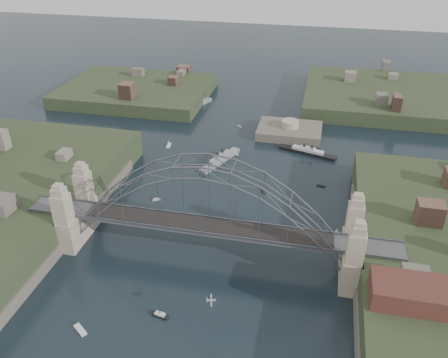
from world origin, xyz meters
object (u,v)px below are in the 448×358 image
at_px(naval_cruiser_far, 198,104).
at_px(ocean_liner, 308,152).
at_px(bridge, 206,211).
at_px(fort_island, 289,136).
at_px(wharf_shed, 429,296).
at_px(naval_cruiser_near, 220,160).

bearing_deg(naval_cruiser_far, ocean_liner, -36.21).
bearing_deg(ocean_liner, bridge, -108.81).
xyz_separation_m(fort_island, wharf_shed, (32.00, -84.00, 10.34)).
xyz_separation_m(bridge, ocean_liner, (19.22, 56.44, -11.61)).
relative_size(fort_island, ocean_liner, 1.17).
bearing_deg(bridge, fort_island, 80.27).
xyz_separation_m(naval_cruiser_far, ocean_liner, (45.86, -33.58, -0.11)).
bearing_deg(bridge, naval_cruiser_far, 106.48).
distance_m(wharf_shed, naval_cruiser_near, 78.54).
height_order(bridge, wharf_shed, bridge).
height_order(naval_cruiser_near, ocean_liner, naval_cruiser_near).
bearing_deg(fort_island, wharf_shed, -69.15).
xyz_separation_m(wharf_shed, naval_cruiser_far, (-70.63, 104.02, -9.18)).
height_order(bridge, ocean_liner, bridge).
distance_m(bridge, wharf_shed, 46.23).
xyz_separation_m(fort_island, naval_cruiser_far, (-38.63, 20.02, 1.16)).
xyz_separation_m(bridge, fort_island, (12.00, 70.00, -12.66)).
bearing_deg(naval_cruiser_near, bridge, -80.88).
height_order(wharf_shed, naval_cruiser_far, wharf_shed).
distance_m(bridge, naval_cruiser_far, 94.58).
relative_size(wharf_shed, naval_cruiser_far, 1.31).
xyz_separation_m(wharf_shed, naval_cruiser_near, (-51.20, 58.85, -9.14)).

